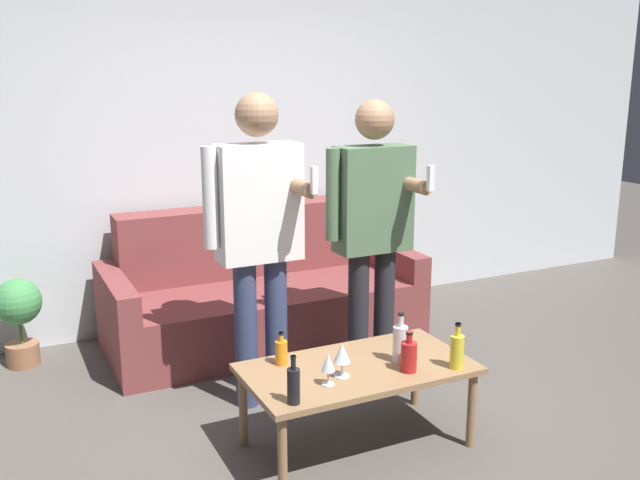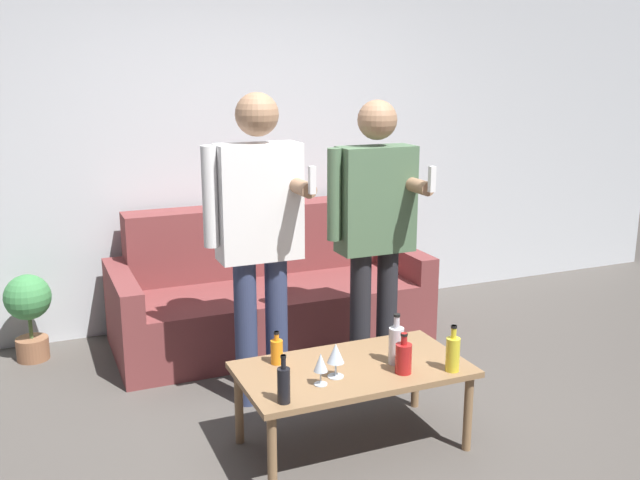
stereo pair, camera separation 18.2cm
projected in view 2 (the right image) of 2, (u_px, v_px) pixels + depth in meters
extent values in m
plane|color=#514C47|center=(366.00, 448.00, 3.59)|extent=(16.00, 16.00, 0.00)
cube|color=silver|center=(237.00, 139.00, 5.19)|extent=(8.00, 0.06, 2.70)
cube|color=brown|center=(277.00, 318.00, 4.85)|extent=(1.85, 0.67, 0.40)
cube|color=brown|center=(256.00, 266.00, 5.20)|extent=(1.85, 0.26, 0.90)
cube|color=brown|center=(124.00, 319.00, 4.57)|extent=(0.14, 0.92, 0.59)
cube|color=brown|center=(397.00, 283.00, 5.32)|extent=(0.14, 0.92, 0.59)
cube|color=#8E6B47|center=(353.00, 370.00, 3.51)|extent=(1.13, 0.61, 0.03)
cylinder|color=#8E6B47|center=(272.00, 456.00, 3.14)|extent=(0.04, 0.04, 0.40)
cylinder|color=#8E6B47|center=(468.00, 413.00, 3.53)|extent=(0.04, 0.04, 0.40)
cylinder|color=#8E6B47|center=(239.00, 406.00, 3.60)|extent=(0.04, 0.04, 0.40)
cylinder|color=#8E6B47|center=(416.00, 373.00, 3.98)|extent=(0.04, 0.04, 0.40)
cylinder|color=yellow|center=(453.00, 355.00, 3.44)|extent=(0.07, 0.07, 0.17)
cylinder|color=yellow|center=(454.00, 332.00, 3.42)|extent=(0.03, 0.03, 0.07)
cylinder|color=black|center=(454.00, 327.00, 3.41)|extent=(0.03, 0.03, 0.01)
cylinder|color=silver|center=(396.00, 346.00, 3.52)|extent=(0.08, 0.08, 0.19)
cylinder|color=silver|center=(397.00, 321.00, 3.49)|extent=(0.03, 0.03, 0.07)
cylinder|color=black|center=(397.00, 315.00, 3.49)|extent=(0.03, 0.03, 0.01)
cylinder|color=orange|center=(277.00, 352.00, 3.53)|extent=(0.06, 0.06, 0.12)
cylinder|color=orange|center=(277.00, 336.00, 3.51)|extent=(0.02, 0.02, 0.05)
cylinder|color=black|center=(276.00, 333.00, 3.51)|extent=(0.03, 0.03, 0.01)
cylinder|color=black|center=(284.00, 386.00, 3.12)|extent=(0.06, 0.06, 0.16)
cylinder|color=black|center=(283.00, 362.00, 3.09)|extent=(0.02, 0.02, 0.06)
cylinder|color=black|center=(283.00, 356.00, 3.08)|extent=(0.03, 0.03, 0.01)
cylinder|color=#B21E1E|center=(403.00, 359.00, 3.42)|extent=(0.08, 0.08, 0.15)
cylinder|color=#B21E1E|center=(404.00, 339.00, 3.40)|extent=(0.03, 0.03, 0.06)
cylinder|color=black|center=(404.00, 334.00, 3.39)|extent=(0.03, 0.03, 0.01)
cylinder|color=silver|center=(336.00, 376.00, 3.39)|extent=(0.08, 0.08, 0.01)
cylinder|color=silver|center=(336.00, 369.00, 3.38)|extent=(0.01, 0.01, 0.07)
cone|color=silver|center=(336.00, 353.00, 3.36)|extent=(0.08, 0.08, 0.10)
cylinder|color=silver|center=(321.00, 384.00, 3.31)|extent=(0.06, 0.06, 0.01)
cylinder|color=silver|center=(321.00, 377.00, 3.30)|extent=(0.01, 0.01, 0.06)
cone|color=silver|center=(321.00, 362.00, 3.28)|extent=(0.07, 0.07, 0.09)
cylinder|color=navy|center=(246.00, 333.00, 3.98)|extent=(0.13, 0.13, 0.84)
cylinder|color=navy|center=(277.00, 329.00, 4.04)|extent=(0.13, 0.13, 0.84)
cube|color=white|center=(259.00, 202.00, 3.83)|extent=(0.45, 0.20, 0.63)
sphere|color=#9E7556|center=(257.00, 114.00, 3.72)|extent=(0.23, 0.23, 0.23)
cylinder|color=white|center=(210.00, 197.00, 3.72)|extent=(0.08, 0.08, 0.54)
cylinder|color=#9E7556|center=(300.00, 187.00, 3.75)|extent=(0.08, 0.29, 0.08)
cube|color=white|center=(312.00, 180.00, 3.58)|extent=(0.03, 0.03, 0.14)
cylinder|color=#232328|center=(360.00, 319.00, 4.23)|extent=(0.12, 0.12, 0.82)
cylinder|color=#232328|center=(387.00, 315.00, 4.30)|extent=(0.12, 0.12, 0.82)
cube|color=#4C6B4C|center=(376.00, 200.00, 4.09)|extent=(0.44, 0.20, 0.61)
sphere|color=#9E7556|center=(377.00, 120.00, 3.99)|extent=(0.22, 0.22, 0.22)
cylinder|color=#4C6B4C|center=(334.00, 195.00, 3.98)|extent=(0.08, 0.08, 0.52)
cylinder|color=#9E7556|center=(416.00, 185.00, 4.01)|extent=(0.08, 0.28, 0.08)
cube|color=white|center=(432.00, 179.00, 3.85)|extent=(0.03, 0.03, 0.14)
cylinder|color=#936042|center=(33.00, 349.00, 4.66)|extent=(0.21, 0.21, 0.15)
cylinder|color=#476B38|center=(30.00, 325.00, 4.62)|extent=(0.02, 0.02, 0.18)
sphere|color=#428E4C|center=(27.00, 297.00, 4.57)|extent=(0.29, 0.29, 0.29)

